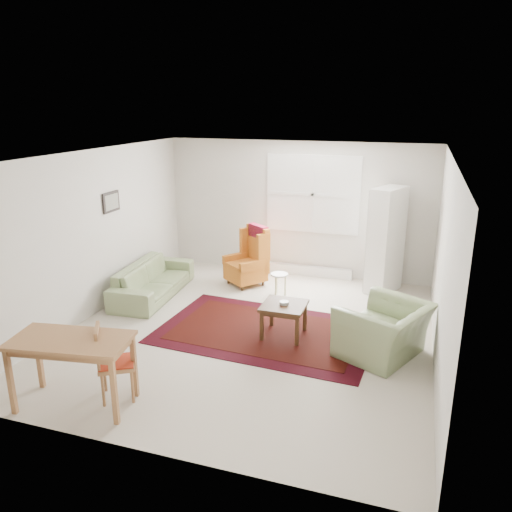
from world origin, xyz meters
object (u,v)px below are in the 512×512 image
(armchair, at_px, (384,325))
(wingback_chair, at_px, (245,256))
(stool, at_px, (279,284))
(cabinet, at_px, (386,241))
(desk_chair, at_px, (117,362))
(coffee_table, at_px, (284,320))
(desk, at_px, (74,372))
(sofa, at_px, (153,274))

(armchair, relative_size, wingback_chair, 1.01)
(wingback_chair, bearing_deg, stool, 13.23)
(cabinet, distance_m, desk_chair, 5.01)
(coffee_table, distance_m, cabinet, 2.63)
(wingback_chair, bearing_deg, desk, -59.93)
(wingback_chair, bearing_deg, desk_chair, -55.20)
(stool, relative_size, desk, 0.31)
(wingback_chair, distance_m, cabinet, 2.45)
(sofa, xyz_separation_m, desk_chair, (1.16, -2.85, 0.05))
(sofa, distance_m, stool, 2.15)
(wingback_chair, height_order, cabinet, cabinet)
(stool, distance_m, desk_chair, 3.64)
(sofa, height_order, cabinet, cabinet)
(coffee_table, bearing_deg, stool, 107.95)
(coffee_table, height_order, desk_chair, desk_chair)
(cabinet, xyz_separation_m, desk, (-2.88, -4.57, -0.51))
(cabinet, bearing_deg, desk_chair, -98.10)
(stool, bearing_deg, desk_chair, -103.82)
(cabinet, relative_size, desk_chair, 2.09)
(sofa, bearing_deg, desk, -169.51)
(desk_chair, bearing_deg, stool, -44.81)
(sofa, relative_size, desk, 1.54)
(armchair, relative_size, cabinet, 0.60)
(sofa, bearing_deg, cabinet, -72.61)
(armchair, distance_m, desk_chair, 3.31)
(cabinet, height_order, desk_chair, cabinet)
(cabinet, height_order, desk, cabinet)
(desk, distance_m, desk_chair, 0.45)
(sofa, distance_m, coffee_table, 2.64)
(stool, xyz_separation_m, desk_chair, (-0.87, -3.53, 0.24))
(coffee_table, relative_size, stool, 1.51)
(wingback_chair, height_order, desk_chair, wingback_chair)
(wingback_chair, height_order, desk, wingback_chair)
(desk_chair, bearing_deg, sofa, -8.85)
(stool, bearing_deg, desk, -107.81)
(armchair, distance_m, coffee_table, 1.38)
(coffee_table, bearing_deg, sofa, 162.19)
(armchair, height_order, wingback_chair, wingback_chair)
(armchair, bearing_deg, wingback_chair, -102.26)
(armchair, relative_size, stool, 2.77)
(coffee_table, bearing_deg, armchair, -5.99)
(stool, xyz_separation_m, cabinet, (1.66, 0.77, 0.71))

